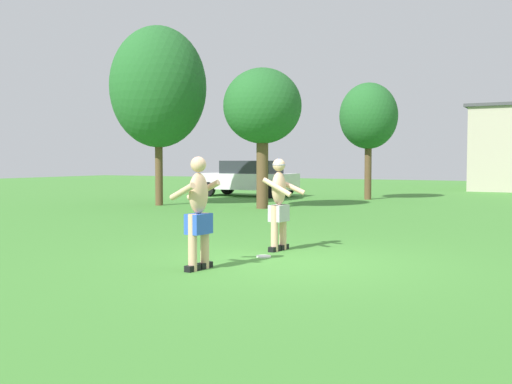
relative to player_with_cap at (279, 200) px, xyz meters
name	(u,v)px	position (x,y,z in m)	size (l,w,h in m)	color
ground_plane	(287,262)	(0.64, -1.03, -0.90)	(80.00, 80.00, 0.00)	#428433
player_with_cap	(279,200)	(0.00, 0.00, 0.00)	(0.59, 0.61, 1.65)	black
player_in_blue	(198,210)	(-0.23, -2.25, -0.02)	(0.61, 0.69, 1.67)	black
frisbee	(264,256)	(0.10, -0.79, -0.89)	(0.25, 0.25, 0.03)	white
car_white_near_post	(249,178)	(-8.25, 13.86, -0.07)	(4.37, 2.17, 1.58)	white
tree_left_field	(262,107)	(-4.59, 8.17, 2.45)	(2.59, 2.59, 4.65)	brown
tree_right_field	(369,117)	(-2.90, 14.26, 2.48)	(2.36, 2.36, 4.75)	brown
tree_behind_players	(158,87)	(-8.48, 7.66, 3.28)	(3.40, 3.40, 6.32)	brown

